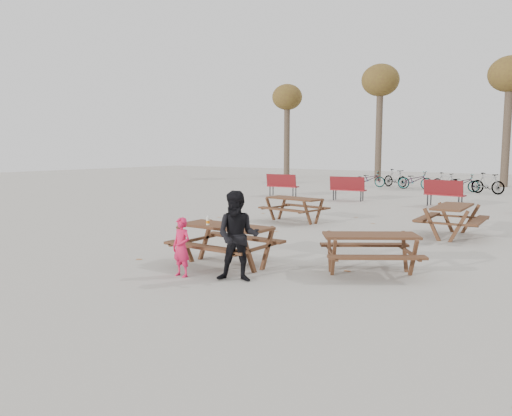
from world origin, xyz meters
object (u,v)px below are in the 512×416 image
Objects in this scene: food_tray at (236,227)px; child at (181,247)px; soda_bottle at (208,221)px; picnic_table_far at (452,221)px; picnic_table_north at (294,210)px; picnic_table_east at (370,254)px; main_picnic_table at (225,235)px; adult at (238,236)px.

child is (-0.49, -0.91, -0.28)m from food_tray.
soda_bottle is 6.59m from picnic_table_far.
picnic_table_north is (-1.56, 5.81, -0.48)m from soda_bottle.
picnic_table_east is 4.69m from picnic_table_far.
picnic_table_east is (2.59, 2.06, -0.16)m from child.
picnic_table_east is at bearing 40.68° from child.
main_picnic_table is at bearing 157.48° from food_tray.
main_picnic_table reaches higher than picnic_table_east.
main_picnic_table reaches higher than picnic_table_north.
soda_bottle is 0.96m from child.
adult is at bearing 161.69° from picnic_table_far.
main_picnic_table is 1.10× the size of picnic_table_east.
soda_bottle is at bearing 102.07° from child.
main_picnic_table is 2.67m from picnic_table_east.
main_picnic_table is 10.59× the size of soda_bottle.
main_picnic_table is at bearing 85.47° from child.
picnic_table_east is at bearing 28.90° from food_tray.
picnic_table_east is at bearing 174.79° from picnic_table_far.
child is 6.91m from picnic_table_north.
child reaches higher than picnic_table_east.
picnic_table_east is 0.96× the size of picnic_table_north.
main_picnic_table is 10.00× the size of food_tray.
picnic_table_far is (2.71, 5.68, -0.19)m from main_picnic_table.
child is at bearing 155.00° from picnic_table_far.
child reaches higher than food_tray.
soda_bottle is at bearing -177.87° from food_tray.
soda_bottle is 0.17× the size of child.
child reaches higher than main_picnic_table.
picnic_table_north is (-2.69, 6.37, -0.39)m from adult.
soda_bottle is at bearing 126.58° from adult.
child is 0.60× the size of picnic_table_north.
picnic_table_east is (1.61, 1.75, -0.41)m from adult.
food_tray is 0.77m from adult.
child is (-0.12, -1.06, -0.07)m from main_picnic_table.
soda_bottle is 6.03m from picnic_table_north.
food_tray is 0.12× the size of adult.
soda_bottle is at bearing -66.99° from picnic_table_north.
adult is (0.85, -0.75, 0.17)m from main_picnic_table.
picnic_table_north is 4.54m from picnic_table_far.
food_tray is 1.07m from child.
adult is at bearing -50.73° from food_tray.
picnic_table_far is at bearing 52.97° from picnic_table_east.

